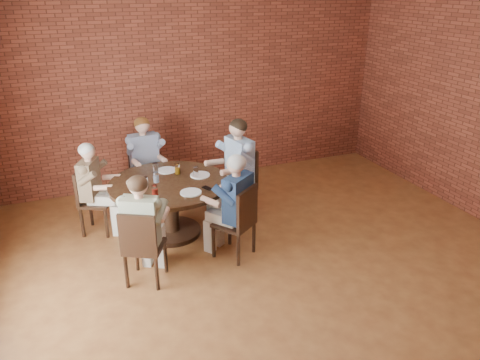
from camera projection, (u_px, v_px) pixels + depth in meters
name	position (u px, v px, depth m)	size (l,w,h in m)	color
floor	(292.00, 291.00, 5.10)	(7.00, 7.00, 0.00)	#A06431
wall_back	(194.00, 78.00, 7.42)	(7.00, 7.00, 0.00)	brown
dining_table	(170.00, 197.00, 6.06)	(1.54, 1.54, 0.75)	#321D10
chair_a	(241.00, 179.00, 6.64)	(0.55, 0.55, 0.98)	#321D10
diner_a	(236.00, 169.00, 6.52)	(0.57, 0.70, 1.40)	teal
chair_b	(145.00, 170.00, 6.99)	(0.46, 0.46, 0.93)	#321D10
diner_b	(146.00, 162.00, 6.86)	(0.52, 0.64, 1.33)	gray
chair_c	(90.00, 198.00, 6.14)	(0.51, 0.51, 0.89)	#321D10
diner_c	(95.00, 189.00, 6.08)	(0.47, 0.58, 1.24)	brown
chair_d	(142.00, 245.00, 5.03)	(0.55, 0.55, 0.91)	#321D10
diner_d	(143.00, 230.00, 5.05)	(0.50, 0.61, 1.28)	tan
chair_e	(240.00, 220.00, 5.55)	(0.58, 0.58, 0.92)	#321D10
diner_e	(234.00, 207.00, 5.53)	(0.51, 0.63, 1.31)	navy
plate_a	(200.00, 175.00, 6.17)	(0.26, 0.26, 0.01)	white
plate_b	(167.00, 170.00, 6.32)	(0.26, 0.26, 0.01)	white
plate_c	(137.00, 182.00, 5.96)	(0.26, 0.26, 0.01)	white
plate_d	(191.00, 192.00, 5.66)	(0.26, 0.26, 0.01)	white
glass_a	(196.00, 172.00, 6.09)	(0.07, 0.07, 0.14)	white
glass_b	(177.00, 169.00, 6.20)	(0.07, 0.07, 0.14)	white
glass_c	(156.00, 168.00, 6.23)	(0.07, 0.07, 0.14)	white
glass_d	(156.00, 177.00, 5.94)	(0.07, 0.07, 0.14)	white
glass_e	(145.00, 183.00, 5.78)	(0.07, 0.07, 0.14)	white
glass_f	(155.00, 191.00, 5.56)	(0.07, 0.07, 0.14)	white
smartphone	(207.00, 188.00, 5.79)	(0.07, 0.14, 0.01)	black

